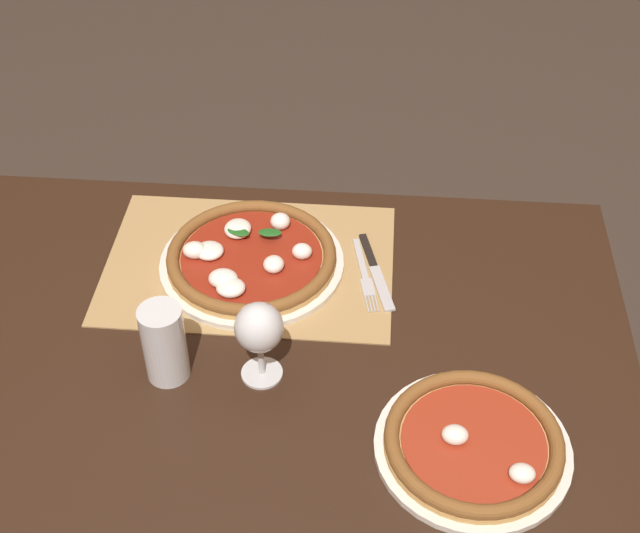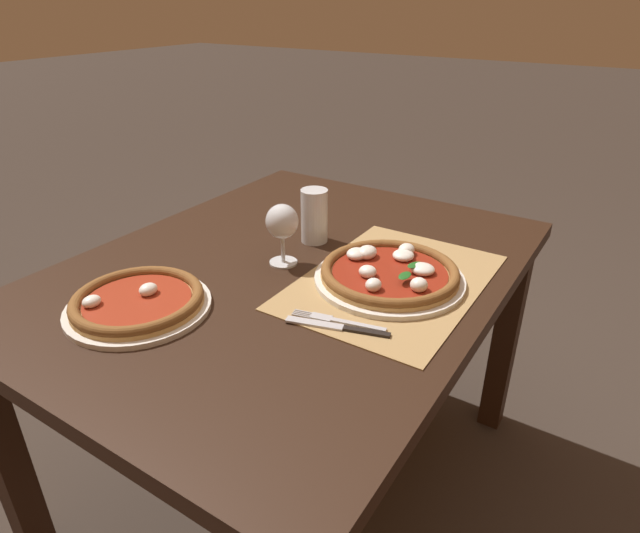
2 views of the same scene
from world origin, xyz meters
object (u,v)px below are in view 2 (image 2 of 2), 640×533
(pizza_far, at_px, (138,302))
(fork, at_px, (338,321))
(pizza_near, at_px, (390,273))
(wine_glass, at_px, (281,225))
(knife, at_px, (337,327))
(pint_glass, at_px, (314,217))

(pizza_far, xyz_separation_m, fork, (0.18, -0.38, -0.01))
(pizza_near, xyz_separation_m, fork, (-0.22, 0.01, -0.02))
(pizza_far, bearing_deg, pizza_near, -44.61)
(pizza_near, height_order, wine_glass, wine_glass)
(wine_glass, bearing_deg, fork, -121.61)
(pizza_near, xyz_separation_m, pizza_far, (-0.40, 0.39, -0.00))
(fork, bearing_deg, knife, -152.44)
(wine_glass, bearing_deg, knife, -123.75)
(pint_glass, bearing_deg, knife, -140.82)
(fork, bearing_deg, pint_glass, 39.83)
(pizza_near, relative_size, fork, 1.75)
(pizza_near, xyz_separation_m, pint_glass, (0.10, 0.27, 0.05))
(pizza_far, height_order, pint_glass, pint_glass)
(knife, bearing_deg, pint_glass, 39.18)
(pint_glass, bearing_deg, pizza_far, 166.54)
(wine_glass, xyz_separation_m, knife, (-0.18, -0.26, -0.10))
(pint_glass, distance_m, fork, 0.42)
(fork, bearing_deg, pizza_far, 115.58)
(pizza_near, distance_m, pint_glass, 0.30)
(fork, height_order, knife, knife)
(pizza_near, xyz_separation_m, knife, (-0.24, -0.00, -0.02))
(knife, bearing_deg, pizza_far, 112.46)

